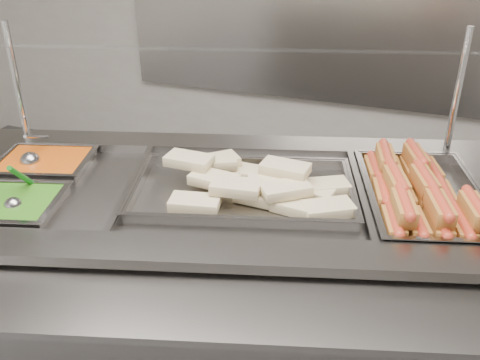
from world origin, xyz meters
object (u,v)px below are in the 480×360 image
(sneeze_guard, at_px, (229,54))
(ladle, at_px, (31,160))
(pan_hotdogs, at_px, (422,203))
(pan_wraps, at_px, (243,194))
(serving_spoon, at_px, (15,200))
(steam_counter, at_px, (226,297))

(sneeze_guard, distance_m, ladle, 0.84)
(pan_hotdogs, relative_size, ladle, 3.19)
(pan_hotdogs, height_order, pan_wraps, same)
(sneeze_guard, xyz_separation_m, pan_wraps, (0.13, -0.21, -0.42))
(sneeze_guard, xyz_separation_m, serving_spoon, (-0.53, -0.57, -0.38))
(serving_spoon, bearing_deg, pan_hotdogs, 22.97)
(steam_counter, relative_size, ladle, 10.43)
(steam_counter, xyz_separation_m, pan_wraps, (0.06, 0.02, 0.46))
(ladle, bearing_deg, pan_hotdogs, 10.39)
(pan_hotdogs, xyz_separation_m, serving_spoon, (-1.25, -0.53, 0.06))
(pan_wraps, bearing_deg, serving_spoon, -151.40)
(steam_counter, bearing_deg, ladle, -174.71)
(ladle, distance_m, serving_spoon, 0.31)
(sneeze_guard, bearing_deg, steam_counter, -73.91)
(ladle, bearing_deg, sneeze_guard, 23.40)
(pan_hotdogs, height_order, serving_spoon, serving_spoon)
(serving_spoon, bearing_deg, sneeze_guard, 47.01)
(pan_hotdogs, distance_m, ladle, 1.43)
(pan_hotdogs, bearing_deg, steam_counter, -163.92)
(pan_wraps, relative_size, ladle, 3.91)
(pan_hotdogs, relative_size, pan_wraps, 0.81)
(ladle, bearing_deg, serving_spoon, -59.90)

